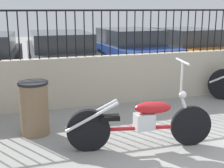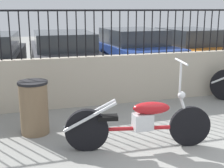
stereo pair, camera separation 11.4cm
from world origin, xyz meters
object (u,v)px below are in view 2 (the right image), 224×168
(motorcycle_red, at_px, (134,122))
(car_orange, at_px, (187,48))
(car_blue, at_px, (131,51))
(car_dark_grey, at_px, (63,54))
(trash_bin, at_px, (34,107))

(motorcycle_red, distance_m, car_orange, 6.64)
(car_blue, distance_m, car_orange, 2.10)
(car_dark_grey, relative_size, car_blue, 1.13)
(car_dark_grey, relative_size, car_orange, 1.13)
(car_blue, relative_size, car_orange, 1.00)
(car_dark_grey, xyz_separation_m, car_orange, (4.16, 0.19, -0.01))
(trash_bin, xyz_separation_m, car_dark_grey, (1.06, 4.20, 0.24))
(motorcycle_red, height_order, car_dark_grey, car_dark_grey)
(car_orange, bearing_deg, motorcycle_red, 139.57)
(motorcycle_red, distance_m, car_dark_grey, 5.20)
(car_blue, bearing_deg, motorcycle_red, 157.03)
(car_orange, bearing_deg, car_blue, 92.57)
(trash_bin, xyz_separation_m, car_orange, (5.22, 4.39, 0.23))
(car_orange, bearing_deg, car_dark_grey, 88.06)
(car_dark_grey, height_order, car_blue, car_blue)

